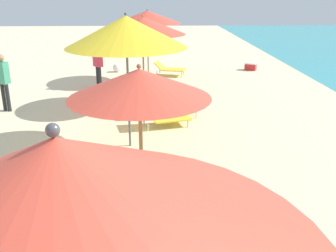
{
  "coord_description": "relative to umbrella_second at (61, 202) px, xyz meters",
  "views": [
    {
      "loc": [
        -0.23,
        1.77,
        3.41
      ],
      "look_at": [
        0.04,
        8.65,
        0.91
      ],
      "focal_mm": 40.55,
      "sensor_mm": 36.0,
      "label": 1
    }
  ],
  "objects": [
    {
      "name": "umbrella_second",
      "position": [
        0.0,
        0.0,
        0.0
      ],
      "size": [
        2.53,
        2.53,
        2.91
      ],
      "color": "#4C4C51",
      "rests_on": "ground"
    },
    {
      "name": "umbrella_third",
      "position": [
        0.23,
        3.18,
        -0.25
      ],
      "size": [
        1.81,
        1.81,
        2.55
      ],
      "color": "olive",
      "rests_on": "ground"
    },
    {
      "name": "lounger_third_shoreside",
      "position": [
        1.07,
        4.19,
        -2.27
      ],
      "size": [
        1.57,
        0.95,
        0.63
      ],
      "rotation": [
        0.0,
        0.0,
        -0.2
      ],
      "color": "yellow",
      "rests_on": "ground"
    },
    {
      "name": "umbrella_fourth",
      "position": [
        -0.15,
        6.67,
        0.02
      ],
      "size": [
        2.58,
        2.58,
        2.95
      ],
      "color": "#4C4C51",
      "rests_on": "ground"
    },
    {
      "name": "lounger_fourth_shoreside",
      "position": [
        0.68,
        7.96,
        -2.29
      ],
      "size": [
        1.36,
        0.87,
        0.56
      ],
      "rotation": [
        0.0,
        0.0,
        0.24
      ],
      "color": "yellow",
      "rests_on": "ground"
    },
    {
      "name": "umbrella_fifth",
      "position": [
        0.12,
        9.85,
        -0.14
      ],
      "size": [
        2.5,
        2.5,
        2.71
      ],
      "color": "olive",
      "rests_on": "ground"
    },
    {
      "name": "lounger_fifth_shoreside",
      "position": [
        0.73,
        10.93,
        -2.3
      ],
      "size": [
        1.34,
        0.73,
        0.47
      ],
      "rotation": [
        0.0,
        0.0,
        -0.13
      ],
      "color": "#4CA572",
      "rests_on": "ground"
    },
    {
      "name": "lounger_fifth_inland",
      "position": [
        0.86,
        8.84,
        -2.19
      ],
      "size": [
        1.54,
        0.77,
        0.74
      ],
      "rotation": [
        0.0,
        0.0,
        0.05
      ],
      "color": "yellow",
      "rests_on": "ground"
    },
    {
      "name": "umbrella_farthest",
      "position": [
        0.22,
        13.19,
        -0.12
      ],
      "size": [
        2.53,
        2.53,
        2.71
      ],
      "color": "olive",
      "rests_on": "ground"
    },
    {
      "name": "lounger_farthest_shoreside",
      "position": [
        1.08,
        14.13,
        -2.25
      ],
      "size": [
        1.36,
        0.91,
        0.58
      ],
      "rotation": [
        0.0,
        0.0,
        -0.25
      ],
      "color": "yellow",
      "rests_on": "ground"
    },
    {
      "name": "person_walking_near",
      "position": [
        -1.57,
        12.18,
        -1.59
      ],
      "size": [
        0.39,
        0.42,
        1.58
      ],
      "rotation": [
        0.0,
        0.0,
        0.63
      ],
      "color": "#262628",
      "rests_on": "ground"
    },
    {
      "name": "person_walking_mid",
      "position": [
        -3.93,
        9.48,
        -1.53
      ],
      "size": [
        0.42,
        0.36,
        1.68
      ],
      "rotation": [
        0.0,
        0.0,
        1.1
      ],
      "color": "#262628",
      "rests_on": "ground"
    },
    {
      "name": "beach_ball",
      "position": [
        -1.17,
        14.97,
        -2.37
      ],
      "size": [
        0.35,
        0.35,
        0.35
      ],
      "primitive_type": "sphere",
      "color": "white",
      "rests_on": "ground"
    },
    {
      "name": "cooler_box",
      "position": [
        4.73,
        15.12,
        -2.38
      ],
      "size": [
        0.57,
        0.5,
        0.32
      ],
      "color": "red",
      "rests_on": "ground"
    }
  ]
}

